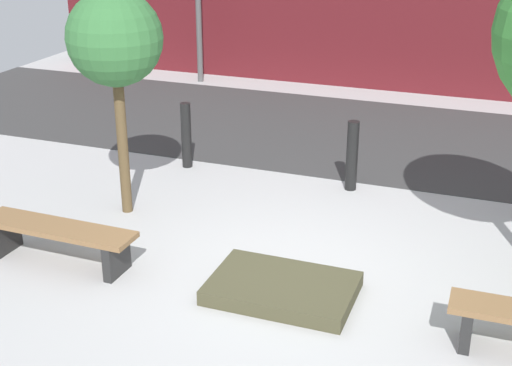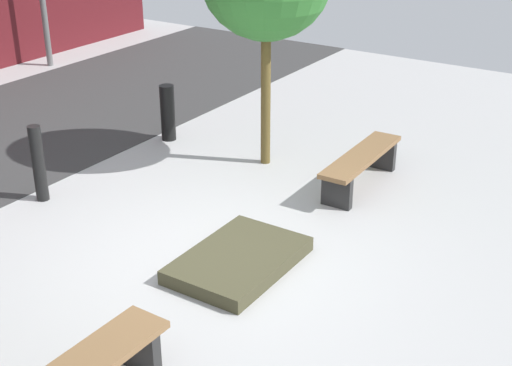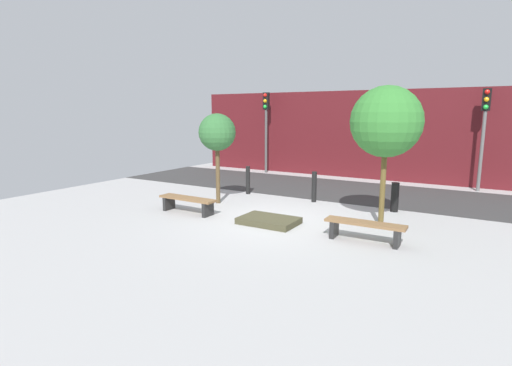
# 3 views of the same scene
# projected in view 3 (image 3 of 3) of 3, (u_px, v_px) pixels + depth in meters

# --- Properties ---
(ground_plane) EXTENTS (18.00, 18.00, 0.00)m
(ground_plane) POSITION_uv_depth(u_px,v_px,m) (275.00, 221.00, 10.58)
(ground_plane) COLOR #A7A7A7
(road_strip) EXTENTS (18.00, 4.19, 0.01)m
(road_strip) POSITION_uv_depth(u_px,v_px,m) (338.00, 190.00, 14.80)
(road_strip) COLOR #353535
(road_strip) RESTS_ON ground
(building_facade) EXTENTS (16.20, 0.50, 3.76)m
(building_facade) POSITION_uv_depth(u_px,v_px,m) (366.00, 135.00, 17.25)
(building_facade) COLOR #511419
(building_facade) RESTS_ON ground
(bench_left) EXTENTS (1.83, 0.45, 0.45)m
(bench_left) POSITION_uv_depth(u_px,v_px,m) (188.00, 202.00, 11.35)
(bench_left) COLOR black
(bench_left) RESTS_ON ground
(bench_right) EXTENTS (1.76, 0.41, 0.45)m
(bench_right) POSITION_uv_depth(u_px,v_px,m) (365.00, 228.00, 8.79)
(bench_right) COLOR black
(bench_right) RESTS_ON ground
(planter_bed) EXTENTS (1.47, 0.98, 0.16)m
(planter_bed) POSITION_uv_depth(u_px,v_px,m) (269.00, 221.00, 10.28)
(planter_bed) COLOR #413E29
(planter_bed) RESTS_ON ground
(tree_behind_left_bench) EXTENTS (1.15, 1.15, 2.81)m
(tree_behind_left_bench) POSITION_uv_depth(u_px,v_px,m) (217.00, 133.00, 12.26)
(tree_behind_left_bench) COLOR brown
(tree_behind_left_bench) RESTS_ON ground
(tree_behind_right_bench) EXTENTS (1.73, 1.73, 3.48)m
(tree_behind_right_bench) POSITION_uv_depth(u_px,v_px,m) (386.00, 122.00, 9.63)
(tree_behind_right_bench) COLOR brown
(tree_behind_right_bench) RESTS_ON ground
(bollard_far_left) EXTENTS (0.15, 0.15, 0.98)m
(bollard_far_left) POSITION_uv_depth(u_px,v_px,m) (248.00, 180.00, 13.99)
(bollard_far_left) COLOR black
(bollard_far_left) RESTS_ON ground
(bollard_left) EXTENTS (0.16, 0.16, 0.98)m
(bollard_left) POSITION_uv_depth(u_px,v_px,m) (314.00, 187.00, 12.73)
(bollard_left) COLOR black
(bollard_left) RESTS_ON ground
(bollard_center) EXTENTS (0.22, 0.22, 0.85)m
(bollard_center) POSITION_uv_depth(u_px,v_px,m) (395.00, 197.00, 11.48)
(bollard_center) COLOR black
(bollard_center) RESTS_ON ground
(traffic_light_west) EXTENTS (0.28, 0.27, 3.75)m
(traffic_light_west) POSITION_uv_depth(u_px,v_px,m) (266.00, 118.00, 18.61)
(traffic_light_west) COLOR #4F4F4F
(traffic_light_west) RESTS_ON ground
(traffic_light_mid_west) EXTENTS (0.28, 0.27, 3.67)m
(traffic_light_mid_west) POSITION_uv_depth(u_px,v_px,m) (484.00, 121.00, 14.12)
(traffic_light_mid_west) COLOR #5F5F5F
(traffic_light_mid_west) RESTS_ON ground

